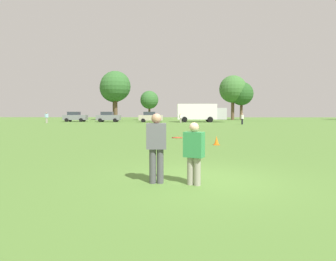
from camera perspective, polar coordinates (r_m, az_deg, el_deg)
ground_plane at (r=8.00m, az=6.52°, el=-9.36°), size 184.33×184.33×0.00m
player_thrower at (r=7.43m, az=-2.24°, el=-2.64°), size 0.50×0.31×1.75m
player_defender at (r=7.28m, az=4.99°, el=-3.82°), size 0.54×0.44×1.53m
frisbee at (r=7.57m, az=1.72°, el=-1.39°), size 0.27×0.27×0.06m
traffic_cone at (r=16.33m, az=9.26°, el=-1.94°), size 0.32×0.32×0.48m
parked_car_near_left at (r=57.09m, az=-17.36°, el=2.55°), size 4.25×2.31×1.82m
parked_car_mid_left at (r=54.31m, az=-11.36°, el=2.60°), size 4.25×2.31×1.82m
parked_car_center at (r=52.34m, az=-3.35°, el=2.63°), size 4.25×2.31×1.82m
box_truck at (r=52.82m, az=6.20°, el=3.52°), size 8.57×3.18×3.18m
bystander_sideline_watcher at (r=51.89m, az=-22.22°, el=2.42°), size 0.45×0.55×1.73m
bystander_far_jogger at (r=43.78m, az=14.02°, el=2.30°), size 0.47×0.49×1.58m
bystander_field_marshal at (r=49.92m, az=2.44°, el=2.51°), size 0.48×0.45×1.52m
tree_west_oak at (r=67.59m, az=-10.28°, el=7.98°), size 6.30×6.30×10.24m
tree_west_maple at (r=65.71m, az=-10.02°, el=8.31°), size 6.51×6.51×10.58m
tree_center_elm at (r=64.27m, az=-3.59°, el=5.84°), size 3.88×3.88×6.31m
tree_east_birch at (r=69.09m, az=12.31°, el=7.71°), size 6.14×6.14×9.98m
tree_east_oak at (r=69.30m, az=13.89°, el=6.83°), size 5.23×5.23×8.50m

